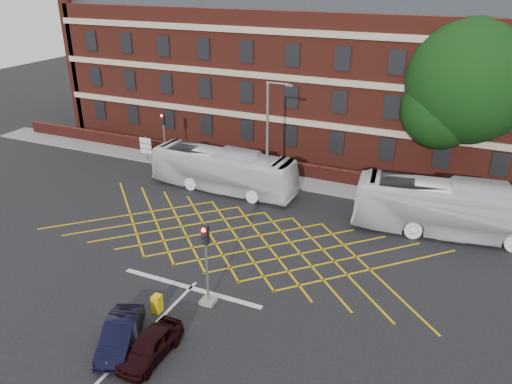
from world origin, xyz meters
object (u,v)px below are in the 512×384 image
at_px(deciduous_tree, 467,90).
at_px(traffic_light_near, 207,272).
at_px(street_lamp, 268,159).
at_px(traffic_light_far, 165,143).
at_px(utility_cabinet, 157,304).
at_px(car_maroon, 150,346).
at_px(direction_signs, 146,146).
at_px(bus_right, 456,209).
at_px(bus_left, 223,170).
at_px(car_navy, 120,334).

relative_size(deciduous_tree, traffic_light_near, 2.84).
bearing_deg(street_lamp, traffic_light_far, 166.94).
bearing_deg(street_lamp, traffic_light_near, -79.52).
height_order(traffic_light_far, utility_cabinet, traffic_light_far).
height_order(car_maroon, direction_signs, direction_signs).
relative_size(bus_right, direction_signs, 5.54).
bearing_deg(traffic_light_far, car_maroon, -57.76).
bearing_deg(bus_right, bus_left, 81.47).
bearing_deg(deciduous_tree, bus_right, -84.98).
xyz_separation_m(car_navy, deciduous_tree, (11.43, 25.30, 6.45)).
height_order(bus_left, bus_right, bus_right).
xyz_separation_m(bus_right, car_navy, (-12.20, -16.53, -1.09)).
height_order(bus_left, car_navy, bus_left).
bearing_deg(traffic_light_far, car_navy, -61.15).
distance_m(car_maroon, street_lamp, 17.45).
relative_size(bus_left, traffic_light_near, 2.59).
xyz_separation_m(car_navy, traffic_light_near, (1.94, 4.22, 1.15)).
relative_size(bus_right, street_lamp, 1.49).
relative_size(bus_right, car_navy, 3.29).
height_order(car_navy, direction_signs, direction_signs).
distance_m(bus_left, direction_signs, 8.93).
relative_size(bus_right, traffic_light_far, 2.85).
relative_size(bus_left, street_lamp, 1.35).
bearing_deg(car_navy, utility_cabinet, 65.86).
height_order(traffic_light_near, direction_signs, traffic_light_near).
relative_size(bus_left, deciduous_tree, 0.91).
relative_size(bus_left, bus_right, 0.91).
xyz_separation_m(traffic_light_near, street_lamp, (-2.40, 12.95, 0.99)).
height_order(traffic_light_near, street_lamp, street_lamp).
relative_size(direction_signs, utility_cabinet, 2.46).
relative_size(car_maroon, direction_signs, 1.58).
bearing_deg(traffic_light_far, utility_cabinet, -57.37).
bearing_deg(utility_cabinet, bus_right, 48.86).
distance_m(bus_right, traffic_light_near, 16.03).
xyz_separation_m(car_navy, utility_cabinet, (0.06, 2.63, -0.16)).
bearing_deg(direction_signs, street_lamp, -9.19).
distance_m(car_navy, deciduous_tree, 28.50).
bearing_deg(traffic_light_far, deciduous_tree, 14.47).
distance_m(traffic_light_far, street_lamp, 10.64).
bearing_deg(car_maroon, traffic_light_far, 122.89).
xyz_separation_m(bus_right, utility_cabinet, (-12.14, -13.90, -1.25)).
xyz_separation_m(traffic_light_near, direction_signs, (-14.31, 14.88, -0.39)).
height_order(bus_left, traffic_light_near, traffic_light_near).
bearing_deg(deciduous_tree, traffic_light_near, -114.25).
height_order(bus_right, traffic_light_far, traffic_light_far).
bearing_deg(traffic_light_near, traffic_light_far, 129.65).
distance_m(car_maroon, traffic_light_near, 4.42).
xyz_separation_m(car_navy, direction_signs, (-12.38, 19.10, 0.77)).
distance_m(bus_right, deciduous_tree, 10.31).
bearing_deg(street_lamp, direction_signs, 170.81).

